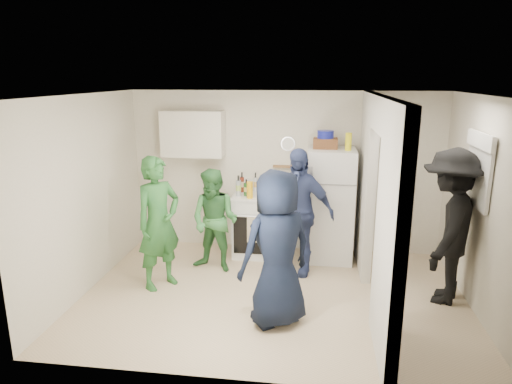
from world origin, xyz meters
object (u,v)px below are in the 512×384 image
(stove, at_px, (260,225))
(person_green_center, at_px, (215,221))
(person_denim, at_px, (297,212))
(person_nook, at_px, (449,227))
(blue_bowl, at_px, (326,134))
(person_green_left, at_px, (159,223))
(yellow_cup_stack_top, at_px, (348,142))
(fridge, at_px, (330,205))
(person_navy, at_px, (277,249))
(wicker_basket, at_px, (325,143))

(stove, height_order, person_green_center, person_green_center)
(person_denim, bearing_deg, person_nook, -3.95)
(blue_bowl, relative_size, person_nook, 0.13)
(person_green_left, xyz_separation_m, person_denim, (1.74, 0.69, 0.02))
(blue_bowl, distance_m, yellow_cup_stack_top, 0.36)
(fridge, xyz_separation_m, person_green_left, (-2.21, -1.25, 0.03))
(person_nook, bearing_deg, yellow_cup_stack_top, -107.94)
(stove, bearing_deg, person_green_left, -132.08)
(person_denim, height_order, person_navy, person_denim)
(person_green_left, bearing_deg, person_nook, -52.35)
(blue_bowl, bearing_deg, fridge, -26.57)
(stove, bearing_deg, yellow_cup_stack_top, -5.81)
(fridge, height_order, yellow_cup_stack_top, yellow_cup_stack_top)
(fridge, xyz_separation_m, person_denim, (-0.47, -0.56, 0.05))
(yellow_cup_stack_top, bearing_deg, blue_bowl, 154.89)
(fridge, xyz_separation_m, yellow_cup_stack_top, (0.22, -0.10, 0.97))
(fridge, distance_m, wicker_basket, 0.92)
(fridge, relative_size, person_nook, 0.88)
(blue_bowl, xyz_separation_m, person_nook, (1.49, -1.20, -0.94))
(stove, height_order, person_nook, person_nook)
(yellow_cup_stack_top, bearing_deg, person_denim, -146.25)
(fridge, distance_m, yellow_cup_stack_top, 1.00)
(fridge, bearing_deg, person_green_center, -158.17)
(stove, bearing_deg, wicker_basket, 1.20)
(fridge, relative_size, person_green_center, 1.15)
(wicker_basket, relative_size, person_denim, 0.20)
(wicker_basket, xyz_separation_m, person_green_center, (-1.51, -0.69, -1.03))
(blue_bowl, xyz_separation_m, person_denim, (-0.37, -0.61, -1.00))
(person_navy, bearing_deg, wicker_basket, -139.89)
(wicker_basket, height_order, yellow_cup_stack_top, yellow_cup_stack_top)
(fridge, relative_size, wicker_basket, 4.82)
(stove, height_order, person_navy, person_navy)
(person_green_left, relative_size, person_navy, 0.99)
(person_green_center, relative_size, person_denim, 0.83)
(stove, distance_m, person_navy, 2.09)
(wicker_basket, distance_m, blue_bowl, 0.13)
(person_green_left, bearing_deg, fridge, -24.46)
(fridge, relative_size, yellow_cup_stack_top, 6.74)
(person_green_center, bearing_deg, person_green_left, -120.37)
(blue_bowl, distance_m, person_green_left, 2.68)
(wicker_basket, height_order, person_denim, wicker_basket)
(yellow_cup_stack_top, bearing_deg, person_green_center, -163.42)
(person_green_center, bearing_deg, blue_bowl, 39.28)
(person_green_center, height_order, person_nook, person_nook)
(yellow_cup_stack_top, relative_size, person_green_left, 0.14)
(yellow_cup_stack_top, height_order, person_green_center, yellow_cup_stack_top)
(yellow_cup_stack_top, distance_m, person_green_left, 2.84)
(person_navy, bearing_deg, yellow_cup_stack_top, -149.66)
(wicker_basket, distance_m, yellow_cup_stack_top, 0.36)
(person_navy, bearing_deg, person_nook, 166.62)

